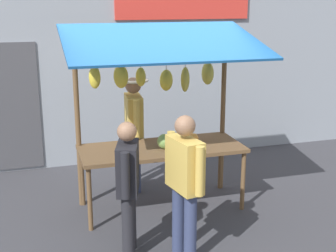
% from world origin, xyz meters
% --- Properties ---
extents(ground_plane, '(40.00, 40.00, 0.00)m').
position_xyz_m(ground_plane, '(0.00, 0.00, 0.00)').
color(ground_plane, '#38383D').
extents(street_backdrop, '(9.00, 0.30, 3.40)m').
position_xyz_m(street_backdrop, '(0.04, -2.20, 1.70)').
color(street_backdrop, '#8C939E').
rests_on(street_backdrop, ground).
extents(market_stall, '(2.50, 1.46, 2.50)m').
position_xyz_m(market_stall, '(-0.01, -0.04, 1.55)').
color(market_stall, brown).
rests_on(market_stall, ground).
extents(vendor_with_sunhat, '(0.44, 0.72, 1.72)m').
position_xyz_m(vendor_with_sunhat, '(0.21, -0.75, 1.02)').
color(vendor_with_sunhat, navy).
rests_on(vendor_with_sunhat, ground).
extents(shopper_with_ponytail, '(0.31, 0.69, 1.64)m').
position_xyz_m(shopper_with_ponytail, '(0.12, 1.31, 0.95)').
color(shopper_with_ponytail, navy).
rests_on(shopper_with_ponytail, ground).
extents(shopper_with_shopping_bag, '(0.35, 0.65, 1.55)m').
position_xyz_m(shopper_with_shopping_bag, '(0.69, 1.08, 0.89)').
color(shopper_with_shopping_bag, '#232328').
rests_on(shopper_with_shopping_bag, ground).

